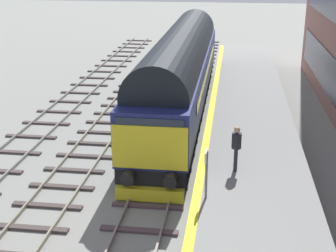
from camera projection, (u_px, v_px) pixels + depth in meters
name	position (u px, v px, depth m)	size (l,w,h in m)	color
ground_plane	(164.00, 161.00, 20.45)	(140.00, 140.00, 0.00)	gray
track_main	(164.00, 160.00, 20.43)	(2.50, 60.00, 0.15)	gray
track_adjacent_west	(85.00, 156.00, 20.87)	(2.50, 60.00, 0.15)	gray
track_adjacent_far_west	(14.00, 152.00, 21.28)	(2.50, 60.00, 0.15)	slate
station_platform	(251.00, 155.00, 19.83)	(4.00, 44.00, 1.01)	gray
diesel_locomotive	(181.00, 70.00, 25.52)	(2.74, 19.95, 4.68)	black
platform_number_sign	(206.00, 167.00, 14.95)	(0.10, 0.44, 1.60)	slate
waiting_passenger	(236.00, 144.00, 16.94)	(0.36, 0.51, 1.64)	#282834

